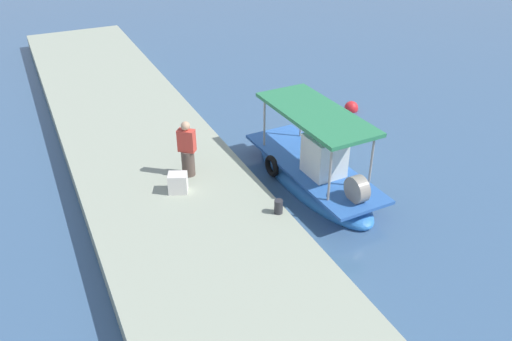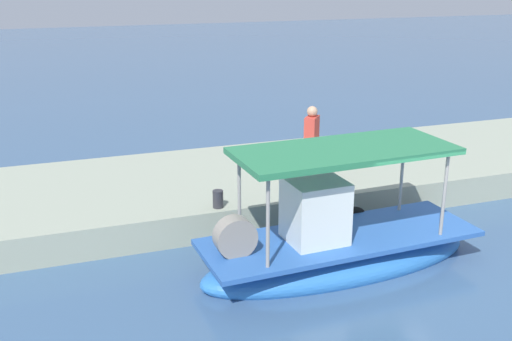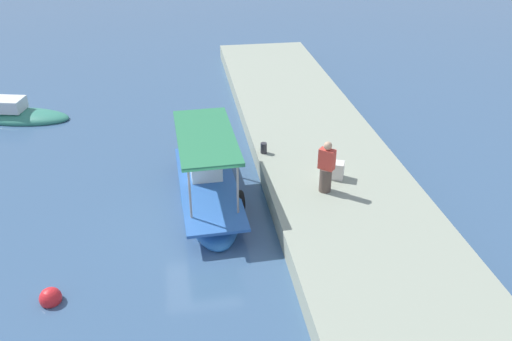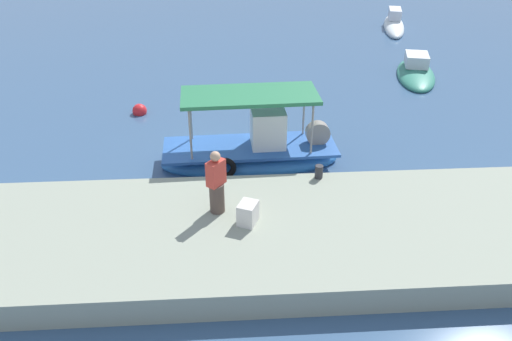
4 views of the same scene
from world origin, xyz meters
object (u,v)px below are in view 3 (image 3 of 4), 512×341
object	(u,v)px
main_fishing_boat	(208,188)
moored_boat_mid	(19,115)
fisherman_near_bollard	(326,169)
marker_buoy	(51,298)
cargo_crate	(336,170)
mooring_bollard	(264,148)

from	to	relation	value
main_fishing_boat	moored_boat_mid	world-z (taller)	main_fishing_boat
fisherman_near_bollard	marker_buoy	xyz separation A→B (m)	(-3.22, 8.30, -1.42)
fisherman_near_bollard	cargo_crate	bearing A→B (deg)	-37.00
fisherman_near_bollard	mooring_bollard	distance (m)	3.43
cargo_crate	moored_boat_mid	distance (m)	15.34
fisherman_near_bollard	main_fishing_boat	bearing A→B (deg)	72.91
fisherman_near_bollard	marker_buoy	world-z (taller)	fisherman_near_bollard
fisherman_near_bollard	cargo_crate	size ratio (longest dim) A/B	3.04
fisherman_near_bollard	marker_buoy	distance (m)	9.01
main_fishing_boat	marker_buoy	bearing A→B (deg)	134.19
marker_buoy	moored_boat_mid	xyz separation A→B (m)	(12.76, 3.67, 0.04)
main_fishing_boat	marker_buoy	distance (m)	6.30
main_fishing_boat	cargo_crate	bearing A→B (deg)	-94.91
main_fishing_boat	fisherman_near_bollard	world-z (taller)	main_fishing_boat
main_fishing_boat	moored_boat_mid	bearing A→B (deg)	44.28
fisherman_near_bollard	moored_boat_mid	size ratio (longest dim) A/B	0.37
main_fishing_boat	cargo_crate	world-z (taller)	main_fishing_boat
fisherman_near_bollard	cargo_crate	world-z (taller)	fisherman_near_bollard
mooring_bollard	moored_boat_mid	world-z (taller)	mooring_bollard
main_fishing_boat	fisherman_near_bollard	xyz separation A→B (m)	(-1.17, -3.79, 1.08)
main_fishing_boat	mooring_bollard	world-z (taller)	main_fishing_boat
fisherman_near_bollard	marker_buoy	size ratio (longest dim) A/B	3.06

